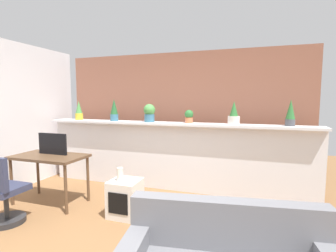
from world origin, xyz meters
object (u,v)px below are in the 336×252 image
object	(u,v)px
potted_plant_0	(79,111)
potted_plant_4	(234,115)
tv_monitor	(53,144)
vase_on_shelf	(120,174)
office_chair	(2,196)
potted_plant_3	(189,116)
potted_plant_5	(290,113)
potted_plant_2	(149,113)
side_cube_shelf	(125,198)
desk	(50,161)
potted_plant_1	(114,110)

from	to	relation	value
potted_plant_0	potted_plant_4	xyz separation A→B (m)	(2.96, -0.02, -0.02)
tv_monitor	vase_on_shelf	xyz separation A→B (m)	(1.25, -0.14, -0.32)
potted_plant_4	office_chair	bearing A→B (deg)	-144.91
potted_plant_3	potted_plant_5	bearing A→B (deg)	-0.10
potted_plant_5	vase_on_shelf	world-z (taller)	potted_plant_5
potted_plant_2	side_cube_shelf	bearing A→B (deg)	-84.32
potted_plant_2	potted_plant_3	world-z (taller)	potted_plant_2
desk	potted_plant_3	bearing A→B (deg)	32.08
potted_plant_4	office_chair	world-z (taller)	potted_plant_4
potted_plant_0	side_cube_shelf	xyz separation A→B (m)	(1.63, -1.18, -1.12)
potted_plant_3	vase_on_shelf	size ratio (longest dim) A/B	1.23
side_cube_shelf	vase_on_shelf	distance (m)	0.35
potted_plant_1	desk	bearing A→B (deg)	-112.38
vase_on_shelf	potted_plant_2	bearing A→B (deg)	92.90
office_chair	side_cube_shelf	distance (m)	1.54
potted_plant_4	desk	distance (m)	2.95
desk	tv_monitor	distance (m)	0.26
potted_plant_3	desk	xyz separation A→B (m)	(-1.89, -1.19, -0.65)
potted_plant_3	office_chair	world-z (taller)	potted_plant_3
side_cube_shelf	potted_plant_4	bearing A→B (deg)	40.96
potted_plant_1	potted_plant_4	xyz separation A→B (m)	(2.17, -0.01, -0.05)
tv_monitor	potted_plant_1	bearing A→B (deg)	66.11
office_chair	potted_plant_0	bearing A→B (deg)	98.13
desk	tv_monitor	bearing A→B (deg)	90.18
office_chair	side_cube_shelf	size ratio (longest dim) A/B	1.82
potted_plant_3	side_cube_shelf	xyz separation A→B (m)	(-0.59, -1.22, -1.06)
office_chair	vase_on_shelf	world-z (taller)	office_chair
potted_plant_4	tv_monitor	bearing A→B (deg)	-158.30
potted_plant_2	vase_on_shelf	size ratio (longest dim) A/B	1.76
tv_monitor	desk	bearing A→B (deg)	-89.82
potted_plant_2	side_cube_shelf	xyz separation A→B (m)	(0.12, -1.16, -1.12)
potted_plant_3	tv_monitor	world-z (taller)	potted_plant_3
potted_plant_2	potted_plant_4	distance (m)	1.45
potted_plant_0	potted_plant_1	world-z (taller)	potted_plant_1
potted_plant_3	desk	size ratio (longest dim) A/B	0.20
potted_plant_1	potted_plant_5	world-z (taller)	potted_plant_1
potted_plant_0	potted_plant_2	distance (m)	1.51
office_chair	potted_plant_2	bearing A→B (deg)	56.81
desk	potted_plant_0	bearing A→B (deg)	105.73
potted_plant_5	office_chair	world-z (taller)	potted_plant_5
potted_plant_3	potted_plant_5	world-z (taller)	potted_plant_5
potted_plant_5	desk	bearing A→B (deg)	-161.14
potted_plant_5	tv_monitor	distance (m)	3.67
office_chair	vase_on_shelf	distance (m)	1.49
potted_plant_4	office_chair	distance (m)	3.43
potted_plant_2	desk	xyz separation A→B (m)	(-1.19, -1.13, -0.70)
potted_plant_0	potted_plant_5	distance (m)	3.79
office_chair	potted_plant_4	bearing A→B (deg)	35.09
potted_plant_0	potted_plant_5	xyz separation A→B (m)	(3.79, 0.03, 0.02)
potted_plant_3	tv_monitor	distance (m)	2.23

